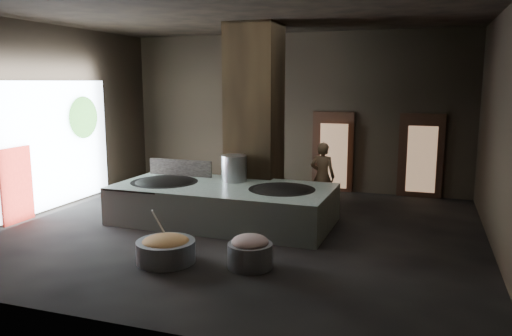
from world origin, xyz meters
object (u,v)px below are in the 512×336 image
at_px(wok_left, 165,186).
at_px(stock_pot, 234,169).
at_px(hearth_platform, 223,204).
at_px(meat_basin, 250,255).
at_px(wok_right, 282,193).
at_px(cook, 322,176).
at_px(veg_basin, 166,251).

bearing_deg(wok_left, stock_pot, 21.80).
height_order(hearth_platform, meat_basin, hearth_platform).
bearing_deg(wok_right, wok_left, -177.95).
bearing_deg(hearth_platform, wok_left, -176.89).
distance_m(stock_pot, cook, 2.24).
relative_size(cook, veg_basin, 1.63).
distance_m(hearth_platform, veg_basin, 2.67).
bearing_deg(wok_left, veg_basin, -60.74).
distance_m(wok_left, wok_right, 2.80).
relative_size(wok_right, cook, 0.84).
relative_size(cook, meat_basin, 2.19).
bearing_deg(stock_pot, wok_left, -158.20).
xyz_separation_m(wok_left, stock_pot, (1.50, 0.60, 0.38)).
height_order(wok_left, cook, cook).
bearing_deg(cook, wok_right, 79.07).
height_order(stock_pot, meat_basin, stock_pot).
bearing_deg(hearth_platform, stock_pot, 85.94).
relative_size(hearth_platform, stock_pot, 7.67).
bearing_deg(cook, meat_basin, 90.84).
height_order(cook, meat_basin, cook).
distance_m(wok_right, cook, 1.84).
xyz_separation_m(wok_right, stock_pot, (-1.30, 0.50, 0.38)).
xyz_separation_m(hearth_platform, stock_pot, (0.05, 0.55, 0.71)).
relative_size(veg_basin, meat_basin, 1.35).
bearing_deg(wok_right, veg_basin, -116.24).
relative_size(hearth_platform, wok_left, 3.17).
xyz_separation_m(wok_left, wok_right, (2.80, 0.10, 0.00)).
relative_size(wok_left, meat_basin, 1.99).
bearing_deg(meat_basin, stock_pot, 115.95).
distance_m(wok_right, veg_basin, 3.07).
height_order(wok_right, veg_basin, wok_right).
bearing_deg(veg_basin, meat_basin, 8.76).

